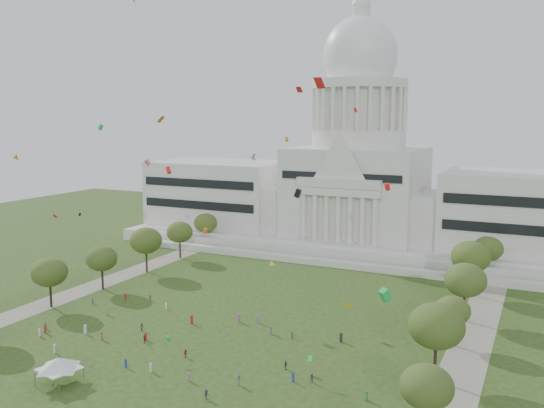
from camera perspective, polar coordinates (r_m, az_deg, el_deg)
name	(u,v)px	position (r m, az deg, el deg)	size (l,w,h in m)	color
ground	(163,371)	(108.23, -10.77, -15.97)	(400.00, 400.00, 0.00)	#2B4516
capitol	(357,182)	(202.53, 8.42, 2.13)	(160.00, 64.50, 91.30)	silver
path_left	(81,291)	(159.17, -18.41, -8.18)	(8.00, 160.00, 0.04)	gray
path_right	(467,357)	(118.11, 18.74, -14.12)	(8.00, 160.00, 0.04)	gray
row_tree_r_1	(427,387)	(86.44, 15.07, -17.09)	(7.58, 7.58, 10.78)	black
row_tree_l_2	(49,272)	(146.36, -21.19, -6.33)	(8.42, 8.42, 11.97)	black
row_tree_r_2	(436,326)	(103.48, 15.99, -11.55)	(9.55, 9.55, 13.58)	black
row_tree_l_3	(102,259)	(157.21, -16.53, -5.21)	(8.12, 8.12, 11.55)	black
row_tree_r_3	(452,311)	(120.25, 17.45, -10.06)	(7.01, 7.01, 9.98)	black
row_tree_l_4	(146,241)	(170.71, -12.39, -3.57)	(9.29, 9.29, 13.21)	black
row_tree_r_4	(465,280)	(134.36, 18.61, -7.16)	(9.19, 9.19, 13.06)	black
row_tree_l_5	(180,232)	(186.20, -9.14, -2.77)	(8.33, 8.33, 11.85)	black
row_tree_r_5	(471,257)	(153.77, 19.09, -4.97)	(9.82, 9.82, 13.96)	black
row_tree_l_6	(206,223)	(201.96, -6.60, -1.88)	(8.19, 8.19, 11.64)	black
row_tree_r_6	(488,249)	(171.29, 20.59, -4.18)	(8.42, 8.42, 11.97)	black
event_tent	(59,363)	(107.08, -20.37, -14.55)	(9.92, 9.92, 4.63)	#4C4C4C
person_0	(367,396)	(97.60, 9.35, -18.25)	(0.79, 0.52, 1.63)	#33723F
person_2	(312,378)	(102.23, 4.00, -16.86)	(0.79, 0.49, 1.62)	#4C4C51
person_3	(239,380)	(101.16, -3.33, -17.04)	(1.25, 0.65, 1.94)	#4C4C51
person_4	(186,353)	(112.72, -8.56, -14.41)	(0.99, 0.54, 1.69)	#B21E1E
person_5	(145,339)	(120.93, -12.52, -12.93)	(1.43, 0.57, 1.54)	#B21E1E
person_7	(53,383)	(107.21, -20.89, -16.20)	(0.56, 0.41, 1.53)	olive
person_8	(142,327)	(127.23, -12.76, -11.80)	(0.82, 0.51, 1.69)	#4C4C51
person_9	(206,395)	(97.39, -6.54, -18.25)	(1.05, 0.54, 1.63)	#26262B
person_10	(286,365)	(106.80, 1.37, -15.67)	(0.97, 0.53, 1.66)	#4C4C51
distant_crowd	(164,329)	(124.95, -10.68, -12.11)	(62.56, 34.23, 1.95)	#33723F
kite_swarm	(200,190)	(105.22, -7.12, 1.42)	(90.07, 95.54, 66.10)	red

